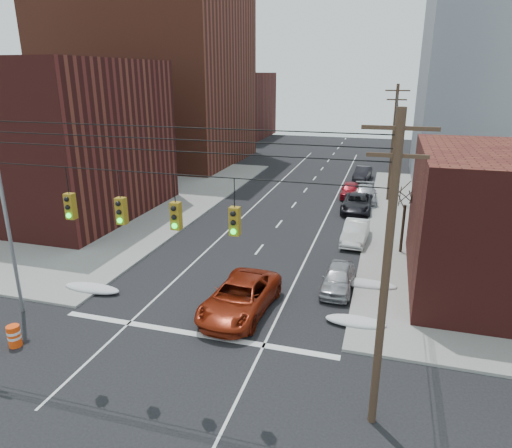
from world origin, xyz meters
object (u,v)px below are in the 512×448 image
Objects in this scene: parked_car_e at (350,190)px; lot_car_b at (141,188)px; parked_car_a at (338,278)px; parked_car_b at (356,232)px; lot_car_a at (87,214)px; parked_car_d at (365,194)px; parked_car_c at (357,203)px; lot_car_d at (116,190)px; construction_barrel at (14,336)px; red_pickup at (240,297)px; lot_car_c at (95,197)px; parked_car_f at (363,173)px.

lot_car_b is (-20.48, -5.38, 0.03)m from parked_car_e.
parked_car_a is 8.26m from parked_car_b.
lot_car_a is (-19.99, -14.98, 0.20)m from parked_car_e.
parked_car_a is 0.79× the size of parked_car_d.
parked_car_b is 1.05× the size of lot_car_b.
parked_car_e is at bearing 94.70° from parked_car_a.
lot_car_b is at bearing -174.85° from parked_car_d.
parked_car_c is at bearing 96.29° from parked_car_b.
lot_car_b is 1.17× the size of lot_car_d.
parked_car_d is 2.24m from parked_car_e.
parked_car_d is at bearing 64.95° from construction_barrel.
parked_car_c is at bearing 91.94° from parked_car_a.
red_pickup is 1.32× the size of parked_car_b.
red_pickup reaches higher than parked_car_a.
lot_car_b reaches higher than lot_car_c.
red_pickup is at bearing -133.74° from lot_car_a.
red_pickup is at bearing -91.05° from parked_car_f.
parked_car_c is 23.66m from lot_car_d.
parked_car_e is 33.47m from construction_barrel.
red_pickup is at bearing -152.66° from lot_car_c.
lot_car_d is at bearing 139.68° from red_pickup.
parked_car_e is 8.48m from parked_car_f.
parked_car_f reaches higher than parked_car_a.
lot_car_a is at bearing -172.10° from parked_car_b.
parked_car_b reaches higher than parked_car_c.
lot_car_a is (-21.59, -13.41, 0.16)m from parked_car_d.
parked_car_c reaches higher than parked_car_e.
lot_car_c is (-24.43, 3.21, -0.03)m from parked_car_b.
lot_car_b is at bearing -52.23° from lot_car_c.
lot_car_a is at bearing 164.83° from parked_car_a.
parked_car_b is 22.83m from construction_barrel.
parked_car_c is at bearing -103.74° from lot_car_d.
lot_car_d is at bearing -164.08° from parked_car_e.
parked_car_c is 13.38m from parked_car_f.
parked_car_d is 24.65m from lot_car_d.
construction_barrel is at bearing -144.34° from lot_car_b.
red_pickup is 19.62m from lot_car_a.
parked_car_b is at bearing -83.68° from parked_car_e.
lot_car_a reaches higher than lot_car_b.
lot_car_a is 9.62m from lot_car_b.
lot_car_a is 1.24× the size of lot_car_d.
lot_car_d is at bearing -175.15° from parked_car_c.
lot_car_d is (-23.80, 14.53, 0.08)m from parked_car_a.
lot_car_a is at bearing -175.58° from lot_car_c.
red_pickup is 6.13m from parked_car_a.
parked_car_e is at bearing -90.98° from lot_car_c.
parked_car_f is 1.19× the size of lot_car_d.
parked_car_c reaches higher than lot_car_b.
parked_car_d is at bearing -45.17° from parked_car_e.
parked_car_b is at bearing -122.68° from lot_car_d.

